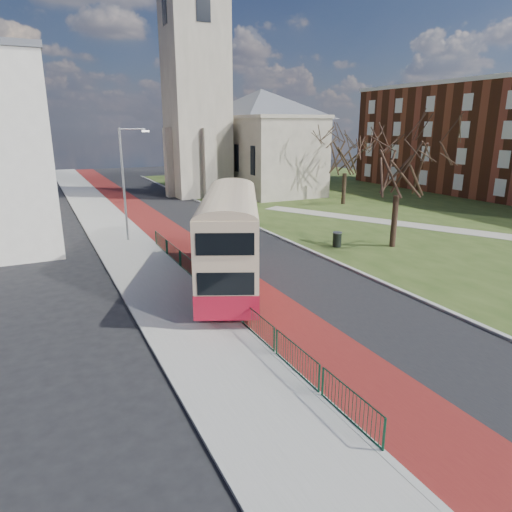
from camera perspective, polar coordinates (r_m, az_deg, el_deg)
ground at (r=20.39m, az=6.98°, el=-8.01°), size 160.00×160.00×0.00m
road_carriageway at (r=38.35m, az=-7.42°, el=3.45°), size 9.00×120.00×0.01m
bus_lane at (r=37.61m, az=-11.32°, el=3.02°), size 3.40×120.00×0.01m
pavement_west at (r=36.86m, az=-17.04°, el=2.45°), size 4.00×120.00×0.12m
kerb_west at (r=37.20m, az=-14.00°, el=2.81°), size 0.25×120.00×0.13m
kerb_east at (r=41.78m, az=-2.32°, el=4.69°), size 0.25×80.00×0.13m
grass_green at (r=52.86m, az=17.97°, el=6.27°), size 40.00×80.00×0.04m
footpath at (r=40.47m, az=23.42°, el=2.98°), size 18.84×32.82×0.03m
pedestrian_railing at (r=22.26m, az=-5.04°, el=-4.31°), size 0.07×24.00×1.12m
gothic_church at (r=58.42m, az=-3.01°, el=20.78°), size 16.38×18.00×40.00m
streetlamp at (r=34.27m, az=-16.01°, el=9.26°), size 2.13×0.18×8.00m
bus at (r=23.78m, az=-3.24°, el=2.67°), size 7.33×11.74×4.88m
winter_tree_near at (r=32.63m, az=17.57°, el=12.19°), size 8.08×8.08×9.31m
winter_tree_far at (r=50.27m, az=11.18°, el=13.03°), size 7.58×7.58×8.46m
litter_bin at (r=32.49m, az=10.10°, el=2.06°), size 0.66×0.66×1.05m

